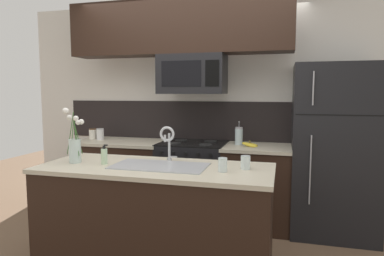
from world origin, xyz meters
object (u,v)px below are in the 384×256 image
Objects in this scene: storage_jar_medium at (100,134)px; spare_glass at (246,162)px; storage_jar_tall at (93,134)px; drinking_glass at (223,165)px; banana_bunch at (250,145)px; sink_faucet at (168,139)px; refrigerator at (334,150)px; french_press at (239,136)px; microwave at (192,74)px; dish_soap_bottle at (104,156)px; stove_range at (193,181)px; flower_vase at (75,146)px.

storage_jar_medium is 1.34× the size of spare_glass.
drinking_glass is at bearing -35.16° from storage_jar_tall.
banana_bunch is 1.17m from sink_faucet.
refrigerator is at bearing 54.24° from drinking_glass.
refrigerator is at bearing 35.97° from sink_faucet.
storage_jar_tall reaches higher than spare_glass.
sink_faucet reaches higher than french_press.
storage_jar_tall is 1.98m from banana_bunch.
storage_jar_tall is (-1.32, 0.05, -0.72)m from microwave.
banana_bunch is at bearing -174.76° from refrigerator.
spare_glass is at bearing 5.78° from dish_soap_bottle.
spare_glass is (2.05, -1.21, -0.01)m from storage_jar_tall.
drinking_glass is 0.20m from spare_glass.
sink_faucet is (1.37, -1.08, 0.13)m from storage_jar_tall.
banana_bunch is (0.66, -0.06, 0.47)m from stove_range.
banana_bunch is 1.12m from spare_glass.
banana_bunch is (0.66, -0.04, -0.77)m from microwave.
storage_jar_medium reaches higher than storage_jar_tall.
sink_faucet is (0.05, -1.03, -0.59)m from microwave.
stove_range is 1.51m from drinking_glass.
drinking_glass is at bearing -65.88° from microwave.
storage_jar_tall is 0.44× the size of sink_faucet.
microwave is 7.03× the size of drinking_glass.
storage_jar_tall is at bearing 115.38° from flower_vase.
microwave is 5.27× the size of storage_jar_medium.
storage_jar_medium reaches higher than banana_bunch.
storage_jar_medium is 1.40m from flower_vase.
storage_jar_medium is (-1.20, 0.03, -0.72)m from microwave.
french_press is 1.82m from flower_vase.
dish_soap_bottle is 0.36× the size of flower_vase.
sink_faucet is 1.85× the size of dish_soap_bottle.
banana_bunch is 1.80× the size of drinking_glass.
dish_soap_bottle reaches higher than drinking_glass.
storage_jar_tall is at bearing 178.65° from stove_range.
sink_faucet is 2.89× the size of spare_glass.
storage_jar_medium is 2.21m from drinking_glass.
refrigerator reaches higher than spare_glass.
stove_range is 1.24m from microwave.
dish_soap_bottle is at bearing -108.23° from microwave.
dish_soap_bottle is 1.16m from spare_glass.
flower_vase reaches higher than drinking_glass.
dish_soap_bottle is at bearing -55.66° from storage_jar_tall.
stove_range is 3.04× the size of sink_faucet.
microwave is at bearing -178.46° from refrigerator.
sink_faucet is at bearing 154.03° from drinking_glass.
drinking_glass is (1.78, -1.32, -0.02)m from storage_jar_medium.
refrigerator is 1.44m from spare_glass.
french_press is (-0.13, 0.12, 0.08)m from banana_bunch.
stove_range is at bearing 72.05° from dish_soap_bottle.
refrigerator is at bearing -2.29° from french_press.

